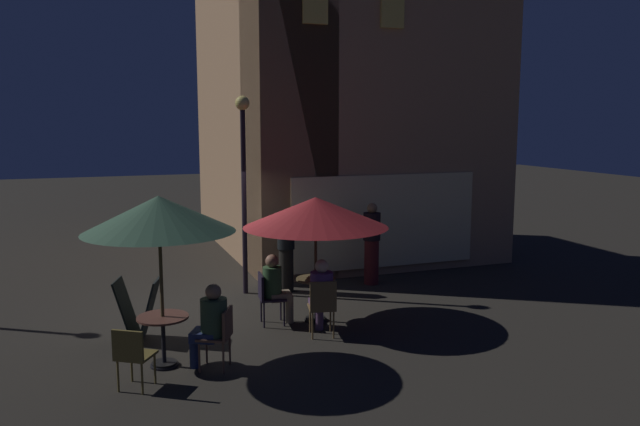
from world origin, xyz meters
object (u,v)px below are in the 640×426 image
at_px(cafe_table_0, 316,291).
at_px(cafe_table_1, 163,330).
at_px(cafe_chair_3, 220,332).
at_px(patron_seated_0, 275,284).
at_px(cafe_chair_2, 132,353).
at_px(patron_standing_3, 372,244).
at_px(patron_standing_4, 286,251).
at_px(patio_umbrella_1, 159,215).
at_px(street_lamp_near_corner, 243,164).
at_px(cafe_chair_1, 322,303).
at_px(cafe_chair_0, 267,294).
at_px(patron_seated_2, 211,320).
at_px(patio_umbrella_0, 316,212).
at_px(patron_seated_1, 321,292).
at_px(menu_sandwich_board, 138,310).

bearing_deg(cafe_table_0, cafe_table_1, -156.36).
relative_size(cafe_chair_3, patron_seated_0, 0.71).
bearing_deg(cafe_chair_2, cafe_chair_3, -41.18).
xyz_separation_m(patron_standing_3, patron_standing_4, (-1.91, 0.04, -0.03)).
distance_m(cafe_chair_3, patron_standing_4, 4.18).
bearing_deg(patio_umbrella_1, street_lamp_near_corner, 59.35).
height_order(cafe_table_1, patron_seated_0, patron_seated_0).
bearing_deg(cafe_chair_1, cafe_chair_0, 47.59).
height_order(cafe_table_0, cafe_chair_3, cafe_chair_3).
xyz_separation_m(cafe_table_0, patron_seated_0, (-0.71, 0.08, 0.16)).
xyz_separation_m(patron_seated_2, patron_standing_4, (2.20, 3.55, 0.15)).
relative_size(cafe_chair_0, patron_seated_0, 0.73).
distance_m(patron_seated_2, patron_standing_4, 4.18).
distance_m(patio_umbrella_0, cafe_chair_0, 1.64).
bearing_deg(street_lamp_near_corner, patron_standing_4, -11.43).
bearing_deg(cafe_chair_3, cafe_chair_1, -131.07).
bearing_deg(street_lamp_near_corner, cafe_chair_1, -79.63).
xyz_separation_m(patio_umbrella_0, patio_umbrella_1, (-2.76, -1.21, 0.27)).
distance_m(cafe_table_1, cafe_chair_0, 2.30).
bearing_deg(cafe_chair_2, patio_umbrella_0, -25.98).
xyz_separation_m(patio_umbrella_0, patron_standing_4, (0.08, 2.02, -1.08)).
height_order(cafe_table_1, patio_umbrella_1, patio_umbrella_1).
xyz_separation_m(patron_seated_1, patron_seated_2, (-1.97, -0.81, -0.02)).
distance_m(cafe_chair_0, patron_standing_4, 2.16).
distance_m(street_lamp_near_corner, patron_seated_1, 3.52).
relative_size(cafe_chair_0, patron_seated_1, 0.70).
height_order(patio_umbrella_1, patron_seated_0, patio_umbrella_1).
relative_size(cafe_chair_0, patron_seated_2, 0.72).
distance_m(patio_umbrella_1, cafe_chair_2, 1.90).
bearing_deg(patio_umbrella_1, cafe_chair_1, 7.86).
height_order(patron_seated_1, patron_seated_2, patron_seated_1).
height_order(cafe_table_1, cafe_chair_3, cafe_chair_3).
distance_m(cafe_table_1, patron_seated_2, 0.73).
distance_m(cafe_table_1, cafe_chair_2, 0.87).
distance_m(menu_sandwich_board, patron_seated_2, 1.80).
relative_size(patio_umbrella_0, patio_umbrella_1, 1.02).
xyz_separation_m(cafe_chair_2, patron_seated_1, (3.07, 1.22, 0.21)).
xyz_separation_m(cafe_table_1, patio_umbrella_1, (-0.00, 0.00, 1.67)).
distance_m(menu_sandwich_board, patio_umbrella_1, 2.12).
bearing_deg(cafe_chair_3, street_lamp_near_corner, -81.57).
relative_size(cafe_chair_1, patron_standing_4, 0.56).
bearing_deg(patron_standing_3, patron_seated_0, -84.12).
bearing_deg(cafe_chair_3, cafe_chair_2, 42.56).
bearing_deg(menu_sandwich_board, patron_standing_3, 38.76).
bearing_deg(cafe_table_0, cafe_chair_1, -102.47).
bearing_deg(cafe_chair_1, menu_sandwich_board, 85.10).
relative_size(menu_sandwich_board, patio_umbrella_0, 0.39).
relative_size(cafe_table_1, patron_standing_4, 0.44).
relative_size(cafe_chair_3, patron_seated_2, 0.71).
xyz_separation_m(cafe_chair_3, patron_seated_1, (1.85, 0.87, 0.18)).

